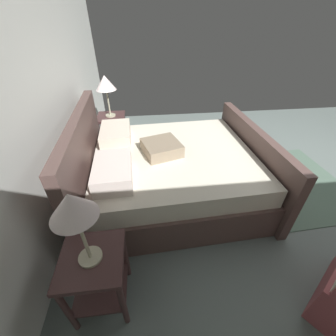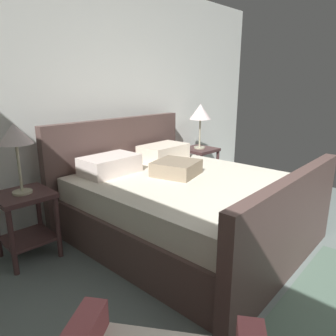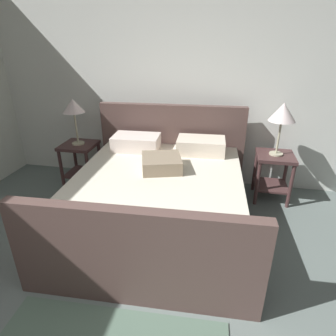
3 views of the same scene
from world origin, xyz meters
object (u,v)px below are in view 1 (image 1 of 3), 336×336
at_px(table_lamp_right, 105,84).
at_px(nightstand_left, 97,273).
at_px(table_lamp_left, 72,208).
at_px(bed, 170,171).
at_px(nightstand_right, 113,127).

bearing_deg(table_lamp_right, nightstand_left, -177.37).
relative_size(nightstand_left, table_lamp_left, 1.01).
bearing_deg(bed, table_lamp_right, 33.05).
distance_m(bed, nightstand_right, 1.51).
relative_size(nightstand_right, nightstand_left, 1.00).
distance_m(nightstand_right, table_lamp_left, 2.61).
xyz_separation_m(nightstand_right, nightstand_left, (-2.52, -0.12, 0.00)).
xyz_separation_m(bed, table_lamp_right, (1.26, 0.82, 0.75)).
bearing_deg(bed, nightstand_right, 33.05).
xyz_separation_m(table_lamp_right, table_lamp_left, (-2.52, -0.12, -0.02)).
distance_m(nightstand_left, table_lamp_left, 0.68).
bearing_deg(nightstand_right, table_lamp_left, -177.37).
bearing_deg(table_lamp_left, table_lamp_right, 2.63).
height_order(table_lamp_right, nightstand_left, table_lamp_right).
xyz_separation_m(bed, nightstand_left, (-1.26, 0.70, 0.05)).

